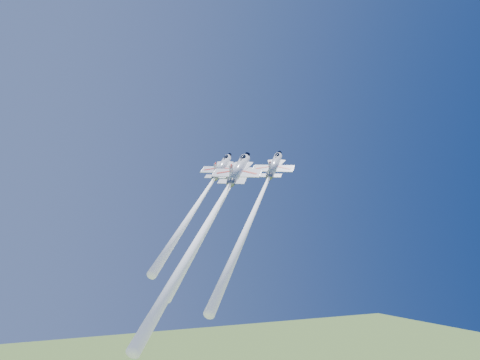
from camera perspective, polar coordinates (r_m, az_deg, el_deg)
name	(u,v)px	position (r m, az deg, el deg)	size (l,w,h in m)	color
jet_lead	(219,205)	(112.79, -2.20, -2.64)	(30.99, 35.71, 40.55)	white
jet_left	(201,198)	(111.40, -4.15, -1.97)	(26.79, 30.83, 34.84)	white
jet_right	(256,207)	(105.41, 1.69, -2.94)	(31.34, 36.21, 41.66)	white
jet_slot	(211,218)	(98.41, -3.15, -4.03)	(33.77, 38.97, 44.59)	white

